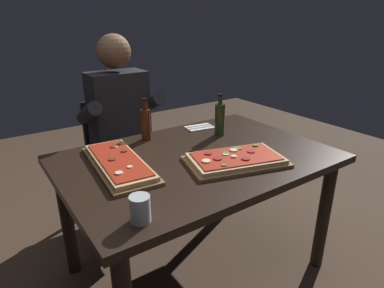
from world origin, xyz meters
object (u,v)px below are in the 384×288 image
at_px(dining_table, 197,172).
at_px(pizza_rectangular_left, 119,163).
at_px(oil_bottle_amber, 146,123).
at_px(tumbler_near_camera, 140,209).
at_px(seated_diner, 122,124).
at_px(wine_bottle_dark, 220,119).
at_px(pizza_rectangular_front, 236,160).
at_px(diner_chair, 118,153).

xyz_separation_m(dining_table, pizza_rectangular_left, (-0.39, 0.11, 0.11)).
bearing_deg(pizza_rectangular_left, dining_table, -15.59).
relative_size(oil_bottle_amber, tumbler_near_camera, 2.47).
distance_m(oil_bottle_amber, seated_diner, 0.38).
bearing_deg(wine_bottle_dark, pizza_rectangular_left, -173.77).
xyz_separation_m(pizza_rectangular_front, seated_diner, (-0.21, 0.92, -0.02)).
relative_size(dining_table, tumbler_near_camera, 13.74).
distance_m(pizza_rectangular_front, diner_chair, 1.10).
relative_size(tumbler_near_camera, seated_diner, 0.08).
height_order(pizza_rectangular_front, pizza_rectangular_left, pizza_rectangular_front).
relative_size(dining_table, pizza_rectangular_left, 2.33).
xyz_separation_m(pizza_rectangular_left, wine_bottle_dark, (0.70, 0.08, 0.08)).
bearing_deg(pizza_rectangular_front, pizza_rectangular_left, 148.98).
bearing_deg(dining_table, seated_diner, 98.22).
height_order(pizza_rectangular_left, tumbler_near_camera, tumbler_near_camera).
xyz_separation_m(dining_table, seated_diner, (-0.11, 0.74, 0.10)).
bearing_deg(seated_diner, wine_bottle_dark, -53.45).
relative_size(dining_table, seated_diner, 1.05).
bearing_deg(tumbler_near_camera, pizza_rectangular_front, 16.39).
distance_m(dining_table, pizza_rectangular_left, 0.43).
bearing_deg(oil_bottle_amber, dining_table, -73.71).
height_order(wine_bottle_dark, oil_bottle_amber, wine_bottle_dark).
bearing_deg(pizza_rectangular_left, wine_bottle_dark, 6.23).
height_order(dining_table, diner_chair, diner_chair).
bearing_deg(diner_chair, seated_diner, -90.00).
bearing_deg(diner_chair, pizza_rectangular_left, -111.15).
distance_m(dining_table, pizza_rectangular_front, 0.24).
distance_m(tumbler_near_camera, seated_diner, 1.18).
xyz_separation_m(wine_bottle_dark, oil_bottle_amber, (-0.41, 0.19, -0.00)).
bearing_deg(tumbler_near_camera, diner_chair, 71.53).
relative_size(pizza_rectangular_front, tumbler_near_camera, 5.40).
xyz_separation_m(oil_bottle_amber, tumbler_near_camera, (-0.41, -0.74, -0.05)).
xyz_separation_m(tumbler_near_camera, diner_chair, (0.41, 1.23, -0.30)).
bearing_deg(pizza_rectangular_front, oil_bottle_amber, 110.55).
relative_size(oil_bottle_amber, diner_chair, 0.29).
height_order(dining_table, pizza_rectangular_left, pizza_rectangular_left).
xyz_separation_m(dining_table, tumbler_near_camera, (-0.52, -0.37, 0.15)).
distance_m(pizza_rectangular_front, tumbler_near_camera, 0.64).
height_order(wine_bottle_dark, tumbler_near_camera, wine_bottle_dark).
bearing_deg(wine_bottle_dark, seated_diner, 126.55).
height_order(pizza_rectangular_left, diner_chair, diner_chair).
bearing_deg(dining_table, pizza_rectangular_front, -61.70).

